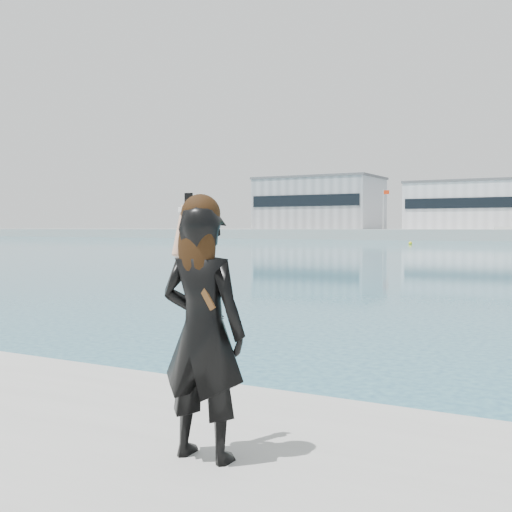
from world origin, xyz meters
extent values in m
cube|color=gray|center=(-55.00, 128.00, 7.50)|extent=(26.00, 16.00, 11.00)
cube|color=black|center=(-55.00, 119.90, 8.05)|extent=(24.70, 0.20, 2.42)
cube|color=#59595B|center=(-55.00, 128.00, 13.25)|extent=(26.52, 16.32, 0.50)
cube|color=silver|center=(-22.00, 128.00, 6.50)|extent=(24.00, 15.00, 9.00)
cube|color=black|center=(-22.00, 120.40, 6.95)|extent=(22.80, 0.20, 1.98)
cube|color=#59595B|center=(-22.00, 128.00, 11.25)|extent=(24.48, 15.30, 0.50)
cylinder|color=silver|center=(-38.00, 121.00, 6.00)|extent=(0.16, 0.16, 8.00)
cube|color=red|center=(-37.40, 121.00, 9.40)|extent=(1.20, 0.04, 0.80)
sphere|color=yellow|center=(-21.79, 82.99, 0.00)|extent=(0.50, 0.50, 0.50)
imported|color=black|center=(0.28, -0.80, 1.62)|extent=(0.61, 0.41, 1.63)
sphere|color=black|center=(0.28, -0.82, 2.38)|extent=(0.25, 0.25, 0.25)
ellipsoid|color=black|center=(0.28, -0.87, 2.17)|extent=(0.27, 0.14, 0.44)
cylinder|color=tan|center=(0.06, -0.71, 2.27)|extent=(0.08, 0.19, 0.35)
cylinder|color=white|center=(0.06, -0.67, 2.41)|extent=(0.10, 0.10, 0.03)
cube|color=black|center=(0.05, -0.63, 2.46)|extent=(0.06, 0.02, 0.12)
cube|color=#4C2D14|center=(0.31, -0.88, 1.94)|extent=(0.23, 0.02, 0.33)
camera|label=1|loc=(2.57, -4.19, 2.29)|focal=45.00mm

